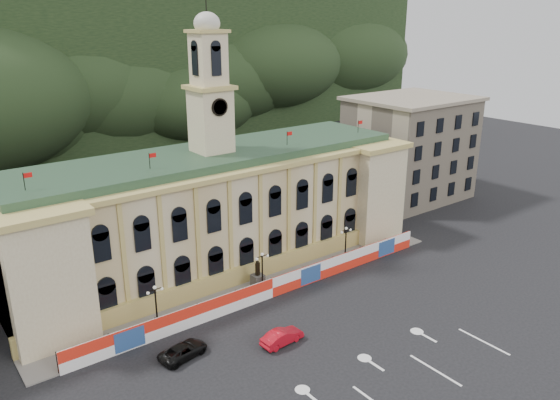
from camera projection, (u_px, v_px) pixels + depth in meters
ground at (361, 356)px, 54.63m from camera, size 260.00×260.00×0.00m
lane_markings at (399, 381)px, 50.86m from camera, size 26.00×10.00×0.02m
hill_ridge at (25, 68)px, 140.36m from camera, size 230.00×80.00×64.00m
city_hall at (216, 208)px, 72.94m from camera, size 56.20×17.60×37.10m
side_building_right at (409, 148)px, 99.56m from camera, size 21.00×17.00×18.60m
hoarding_fence at (272, 288)px, 65.62m from camera, size 50.00×0.44×2.50m
pavement at (259, 288)px, 67.99m from camera, size 56.00×5.50×0.16m
statue at (258, 279)px, 67.82m from camera, size 1.40×1.40×3.72m
lamp_left at (156, 303)px, 58.45m from camera, size 1.96×0.44×5.15m
lamp_center at (262, 268)px, 66.46m from camera, size 1.96×0.44×5.15m
lamp_right at (346, 241)px, 74.47m from camera, size 1.96×0.44×5.15m
red_sedan at (282, 337)px, 56.42m from camera, size 2.17×4.94×1.57m
black_suv at (183, 351)px, 54.21m from camera, size 4.21×5.99×1.43m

